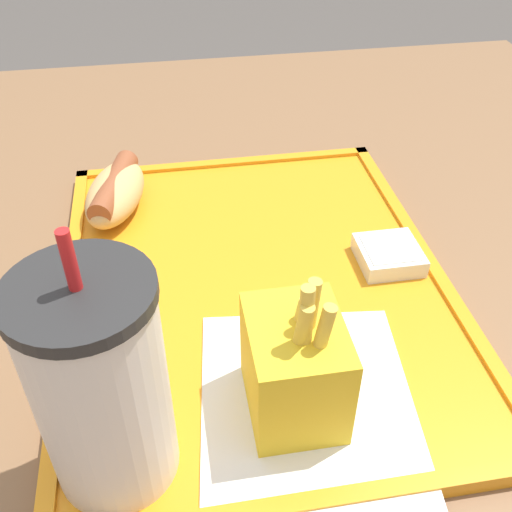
{
  "coord_description": "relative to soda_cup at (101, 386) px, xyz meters",
  "views": [
    {
      "loc": [
        -0.42,
        0.03,
        1.09
      ],
      "look_at": [
        -0.03,
        -0.04,
        0.77
      ],
      "focal_mm": 42.0,
      "sensor_mm": 36.0,
      "label": 1
    }
  ],
  "objects": [
    {
      "name": "dining_table",
      "position": [
        0.19,
        -0.08,
        -0.45
      ],
      "size": [
        1.07,
        1.14,
        0.73
      ],
      "color": "brown",
      "rests_on": "ground_plane"
    },
    {
      "name": "food_tray",
      "position": [
        0.16,
        -0.12,
        -0.08
      ],
      "size": [
        0.43,
        0.34,
        0.01
      ],
      "color": "orange",
      "rests_on": "dining_table"
    },
    {
      "name": "paper_napkin",
      "position": [
        0.02,
        -0.13,
        -0.08
      ],
      "size": [
        0.19,
        0.17,
        0.0
      ],
      "color": "white",
      "rests_on": "food_tray"
    },
    {
      "name": "soda_cup",
      "position": [
        0.0,
        0.0,
        0.0
      ],
      "size": [
        0.08,
        0.08,
        0.19
      ],
      "color": "silver",
      "rests_on": "food_tray"
    },
    {
      "name": "hot_dog_far",
      "position": [
        0.3,
        0.0,
        -0.06
      ],
      "size": [
        0.12,
        0.08,
        0.04
      ],
      "color": "tan",
      "rests_on": "food_tray"
    },
    {
      "name": "fries_carton",
      "position": [
        0.02,
        -0.12,
        -0.04
      ],
      "size": [
        0.08,
        0.06,
        0.12
      ],
      "color": "gold",
      "rests_on": "food_tray"
    },
    {
      "name": "sauce_cup_mayo",
      "position": [
        0.17,
        -0.24,
        -0.07
      ],
      "size": [
        0.05,
        0.05,
        0.02
      ],
      "color": "silver",
      "rests_on": "food_tray"
    }
  ]
}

